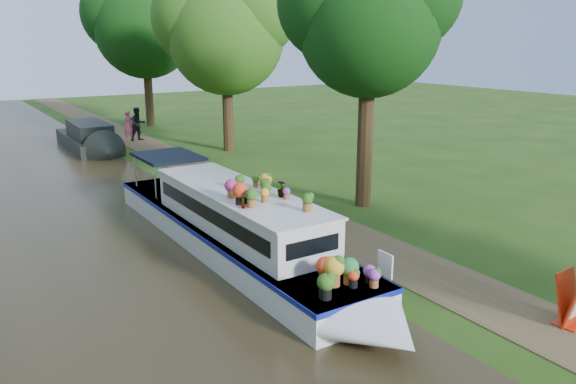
{
  "coord_description": "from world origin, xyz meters",
  "views": [
    {
      "loc": [
        -8.97,
        -11.88,
        5.76
      ],
      "look_at": [
        -0.08,
        1.96,
        1.3
      ],
      "focal_mm": 35.0,
      "sensor_mm": 36.0,
      "label": 1
    }
  ],
  "objects_px": {
    "sandwich_board": "(574,302)",
    "second_boat": "(90,139)",
    "plant_boat": "(240,227)",
    "pedestrian_pink": "(129,126)",
    "pedestrian_dark": "(138,124)"
  },
  "relations": [
    {
      "from": "second_boat",
      "to": "pedestrian_pink",
      "type": "relative_size",
      "value": 4.31
    },
    {
      "from": "plant_boat",
      "to": "second_boat",
      "type": "distance_m",
      "value": 18.27
    },
    {
      "from": "sandwich_board",
      "to": "second_boat",
      "type": "bearing_deg",
      "value": 92.86
    },
    {
      "from": "pedestrian_pink",
      "to": "pedestrian_dark",
      "type": "xyz_separation_m",
      "value": [
        0.51,
        -0.18,
        0.08
      ]
    },
    {
      "from": "pedestrian_dark",
      "to": "plant_boat",
      "type": "bearing_deg",
      "value": -109.46
    },
    {
      "from": "plant_boat",
      "to": "second_boat",
      "type": "height_order",
      "value": "plant_boat"
    },
    {
      "from": "second_boat",
      "to": "pedestrian_pink",
      "type": "distance_m",
      "value": 2.97
    },
    {
      "from": "plant_boat",
      "to": "pedestrian_pink",
      "type": "relative_size",
      "value": 7.62
    },
    {
      "from": "sandwich_board",
      "to": "plant_boat",
      "type": "bearing_deg",
      "value": 113.9
    },
    {
      "from": "second_boat",
      "to": "pedestrian_pink",
      "type": "bearing_deg",
      "value": 29.6
    },
    {
      "from": "sandwich_board",
      "to": "pedestrian_dark",
      "type": "bearing_deg",
      "value": 85.87
    },
    {
      "from": "second_boat",
      "to": "sandwich_board",
      "type": "height_order",
      "value": "second_boat"
    },
    {
      "from": "second_boat",
      "to": "pedestrian_dark",
      "type": "bearing_deg",
      "value": 22.78
    },
    {
      "from": "second_boat",
      "to": "sandwich_board",
      "type": "xyz_separation_m",
      "value": [
        3.45,
        -25.47,
        -0.06
      ]
    },
    {
      "from": "plant_boat",
      "to": "pedestrian_pink",
      "type": "xyz_separation_m",
      "value": [
        3.11,
        19.66,
        0.06
      ]
    }
  ]
}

